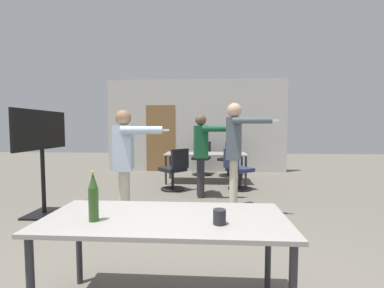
{
  "coord_description": "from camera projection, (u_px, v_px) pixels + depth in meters",
  "views": [
    {
      "loc": [
        0.33,
        -1.5,
        1.36
      ],
      "look_at": [
        0.1,
        2.56,
        1.1
      ],
      "focal_mm": 24.0,
      "sensor_mm": 36.0,
      "label": 1
    }
  ],
  "objects": [
    {
      "name": "tv_screen",
      "position": [
        42.0,
        148.0,
        3.95
      ],
      "size": [
        0.44,
        1.23,
        1.63
      ],
      "rotation": [
        0.0,
        0.0,
        1.57
      ],
      "color": "black",
      "rests_on": "ground_plane"
    },
    {
      "name": "person_near_casual",
      "position": [
        235.0,
        145.0,
        4.18
      ],
      "size": [
        0.76,
        0.68,
        1.76
      ],
      "rotation": [
        0.0,
        0.0,
        -1.78
      ],
      "color": "beige",
      "rests_on": "ground_plane"
    },
    {
      "name": "person_center_tall",
      "position": [
        201.0,
        148.0,
        5.02
      ],
      "size": [
        0.8,
        0.65,
        1.62
      ],
      "rotation": [
        0.0,
        0.0,
        -1.45
      ],
      "color": "#28282D",
      "rests_on": "ground_plane"
    },
    {
      "name": "person_left_plaid",
      "position": [
        125.0,
        156.0,
        3.55
      ],
      "size": [
        0.81,
        0.61,
        1.6
      ],
      "rotation": [
        0.0,
        0.0,
        -1.4
      ],
      "color": "beige",
      "rests_on": "ground_plane"
    },
    {
      "name": "conference_table_near",
      "position": [
        165.0,
        226.0,
        1.86
      ],
      "size": [
        1.74,
        0.73,
        0.72
      ],
      "color": "gray",
      "rests_on": "ground_plane"
    },
    {
      "name": "back_wall",
      "position": [
        195.0,
        126.0,
        7.92
      ],
      "size": [
        5.51,
        0.12,
        2.84
      ],
      "color": "beige",
      "rests_on": "ground_plane"
    },
    {
      "name": "office_chair_mid_tucked",
      "position": [
        230.0,
        160.0,
        7.24
      ],
      "size": [
        0.65,
        0.68,
        0.93
      ],
      "rotation": [
        0.0,
        0.0,
        2.59
      ],
      "color": "black",
      "rests_on": "ground_plane"
    },
    {
      "name": "office_chair_far_left",
      "position": [
        202.0,
        159.0,
        7.42
      ],
      "size": [
        0.56,
        0.61,
        0.95
      ],
      "rotation": [
        0.0,
        0.0,
        2.91
      ],
      "color": "black",
      "rests_on": "ground_plane"
    },
    {
      "name": "conference_table_far",
      "position": [
        206.0,
        156.0,
        6.39
      ],
      "size": [
        2.01,
        0.82,
        0.72
      ],
      "color": "gray",
      "rests_on": "ground_plane"
    },
    {
      "name": "office_chair_side_rolled",
      "position": [
        237.0,
        171.0,
        5.59
      ],
      "size": [
        0.68,
        0.67,
        0.9
      ],
      "rotation": [
        0.0,
        0.0,
        5.33
      ],
      "color": "black",
      "rests_on": "ground_plane"
    },
    {
      "name": "drink_cup",
      "position": [
        219.0,
        217.0,
        1.7
      ],
      "size": [
        0.09,
        0.09,
        0.1
      ],
      "color": "#232328",
      "rests_on": "conference_table_near"
    },
    {
      "name": "office_chair_near_pushed",
      "position": [
        175.0,
        171.0,
        5.54
      ],
      "size": [
        0.68,
        0.68,
        0.91
      ],
      "rotation": [
        0.0,
        0.0,
        0.78
      ],
      "color": "black",
      "rests_on": "ground_plane"
    },
    {
      "name": "beer_bottle",
      "position": [
        93.0,
        198.0,
        1.75
      ],
      "size": [
        0.07,
        0.07,
        0.35
      ],
      "color": "#2D511E",
      "rests_on": "conference_table_near"
    }
  ]
}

